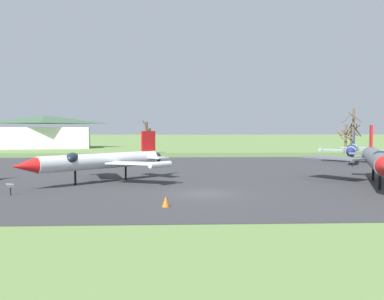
# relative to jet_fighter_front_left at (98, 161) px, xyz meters

# --- Properties ---
(ground_plane) EXTENTS (600.00, 600.00, 0.00)m
(ground_plane) POSITION_rel_jet_fighter_front_left_xyz_m (8.78, -6.30, -1.97)
(ground_plane) COLOR #607F42
(asphalt_apron) EXTENTS (77.87, 47.04, 0.05)m
(asphalt_apron) POSITION_rel_jet_fighter_front_left_xyz_m (8.78, 7.81, -1.94)
(asphalt_apron) COLOR #333335
(asphalt_apron) RESTS_ON ground
(grass_verge_strip) EXTENTS (137.87, 12.00, 0.06)m
(grass_verge_strip) POSITION_rel_jet_fighter_front_left_xyz_m (8.78, 37.33, -1.94)
(grass_verge_strip) COLOR #4F6A39
(grass_verge_strip) RESTS_ON ground
(jet_fighter_front_left) EXTENTS (12.23, 12.02, 4.53)m
(jet_fighter_front_left) POSITION_rel_jet_fighter_front_left_xyz_m (0.00, 0.00, 0.00)
(jet_fighter_front_left) COLOR silver
(jet_fighter_front_left) RESTS_ON ground
(info_placard_front_left) EXTENTS (0.63, 0.35, 0.87)m
(info_placard_front_left) POSITION_rel_jet_fighter_front_left_xyz_m (-4.96, -6.53, -1.40)
(info_placard_front_left) COLOR black
(info_placard_front_left) RESTS_ON ground
(jet_fighter_front_right) EXTENTS (11.58, 15.58, 5.10)m
(jet_fighter_front_right) POSITION_rel_jet_fighter_front_left_xyz_m (23.32, -2.70, 0.28)
(jet_fighter_front_right) COLOR #565B60
(jet_fighter_front_right) RESTS_ON ground
(jet_fighter_rear_center) EXTENTS (9.20, 12.65, 4.45)m
(jet_fighter_rear_center) POSITION_rel_jet_fighter_front_left_xyz_m (31.10, 19.63, -0.09)
(jet_fighter_rear_center) COLOR #8EA3B2
(jet_fighter_rear_center) RESTS_ON ground
(info_placard_rear_center) EXTENTS (0.47, 0.27, 0.85)m
(info_placard_rear_center) POSITION_rel_jet_fighter_front_left_xyz_m (28.53, 13.71, -1.44)
(info_placard_rear_center) COLOR black
(info_placard_rear_center) RESTS_ON ground
(bare_tree_far_left) EXTENTS (2.02, 2.14, 6.33)m
(bare_tree_far_left) POSITION_rel_jet_fighter_front_left_xyz_m (1.25, 42.81, 1.30)
(bare_tree_far_left) COLOR brown
(bare_tree_far_left) RESTS_ON ground
(bare_tree_left_of_center) EXTENTS (3.04, 3.18, 5.80)m
(bare_tree_left_of_center) POSITION_rel_jet_fighter_front_left_xyz_m (38.42, 39.29, 1.15)
(bare_tree_left_of_center) COLOR brown
(bare_tree_left_of_center) RESTS_ON ground
(bare_tree_center) EXTENTS (3.13, 3.55, 8.50)m
(bare_tree_center) POSITION_rel_jet_fighter_front_left_xyz_m (39.36, 38.39, 2.71)
(bare_tree_center) COLOR brown
(bare_tree_center) RESTS_ON ground
(bare_tree_right_of_center) EXTENTS (3.34, 3.09, 5.59)m
(bare_tree_right_of_center) POSITION_rel_jet_fighter_front_left_xyz_m (39.65, 39.28, 1.27)
(bare_tree_right_of_center) COLOR brown
(bare_tree_right_of_center) RESTS_ON ground
(visitor_building) EXTENTS (23.87, 15.90, 7.96)m
(visitor_building) POSITION_rel_jet_fighter_front_left_xyz_m (-25.16, 66.14, 1.89)
(visitor_building) COLOR silver
(visitor_building) RESTS_ON ground
(traffic_cone) EXTENTS (0.48, 0.48, 0.68)m
(traffic_cone) POSITION_rel_jet_fighter_front_left_xyz_m (6.08, -11.23, -1.63)
(traffic_cone) COLOR orange
(traffic_cone) RESTS_ON ground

